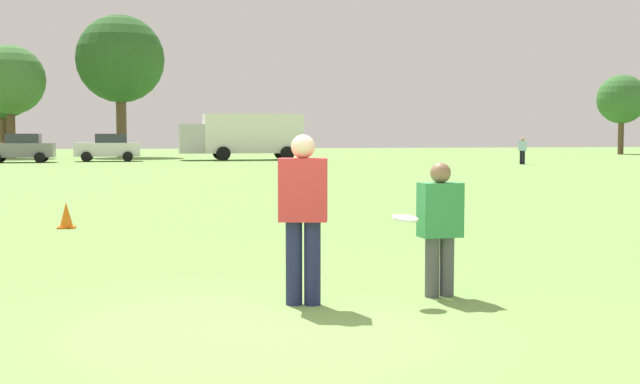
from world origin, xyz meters
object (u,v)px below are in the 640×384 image
Objects in this scene: frisbee at (405,218)px; box_truck at (244,135)px; parked_car_center at (21,148)px; bystander_sideline_watcher at (522,149)px; player_thrower at (303,209)px; parked_car_mid_right at (108,147)px; traffic_cone at (66,216)px; player_defender at (440,222)px.

box_truck reaches higher than frisbee.
parked_car_center is 31.10m from bystander_sideline_watcher.
box_truck is (14.46, 2.10, 0.83)m from parked_car_center.
bystander_sideline_watcher is (20.57, 35.28, -0.07)m from player_thrower.
player_thrower is 46.55m from parked_car_mid_right.
parked_car_center is 2.65× the size of bystander_sideline_watcher.
box_truck is at bearing 140.97° from bystander_sideline_watcher.
parked_car_center is 14.64m from box_truck.
traffic_cone is at bearing -102.03° from box_truck.
frisbee is at bearing -156.91° from player_defender.
parked_car_center is (-8.87, 45.33, -0.04)m from player_thrower.
frisbee is 0.17× the size of bystander_sideline_watcher.
bystander_sideline_watcher is (19.07, 35.20, 0.10)m from player_defender.
parked_car_mid_right is at bearing 95.61° from frisbee.
parked_car_center is (-9.91, 45.44, 0.06)m from frisbee.
player_defender is 0.90× the size of bystander_sideline_watcher.
frisbee is 0.03× the size of box_truck.
box_truck is at bearing 85.06° from player_defender.
frisbee is 40.43m from bystander_sideline_watcher.
traffic_cone is 40.86m from box_truck.
box_truck is at bearing 83.28° from player_thrower.
traffic_cone is at bearing -130.20° from bystander_sideline_watcher.
parked_car_center reaches higher than bystander_sideline_watcher.
bystander_sideline_watcher is at bearing -18.84° from parked_car_center.
parked_car_center is at bearing 101.07° from player_thrower.
box_truck is at bearing 84.53° from frisbee.
bystander_sideline_watcher is (29.44, -10.04, -0.03)m from parked_car_center.
player_defender is at bearing -94.94° from box_truck.
parked_car_center is at bearing -168.54° from parked_car_mid_right.
box_truck reaches higher than parked_car_center.
bystander_sideline_watcher is (24.10, -11.13, -0.03)m from parked_car_mid_right.
parked_car_center reaches higher than player_defender.
frisbee is 0.06× the size of parked_car_mid_right.
player_defender is 0.34× the size of parked_car_center.
player_defender is at bearing -118.45° from bystander_sideline_watcher.
parked_car_center is (-10.37, 45.25, 0.13)m from player_defender.
player_defender is at bearing -59.18° from traffic_cone.
parked_car_mid_right is 0.49× the size of box_truck.
parked_car_center is 1.00× the size of parked_car_mid_right.
player_defender is 0.17× the size of box_truck.
parked_car_center is at bearing 161.16° from bystander_sideline_watcher.
player_defender is at bearing -83.80° from parked_car_mid_right.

